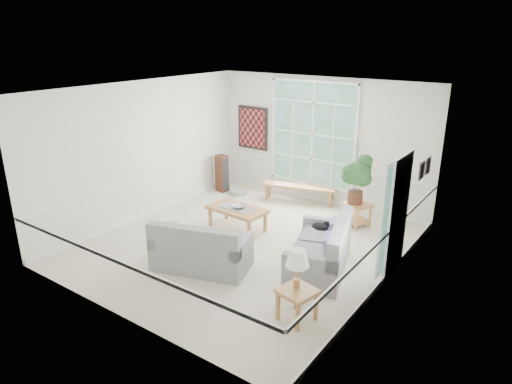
% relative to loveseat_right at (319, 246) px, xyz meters
% --- Properties ---
extents(floor, '(5.50, 6.00, 0.01)m').
position_rel_loveseat_right_xyz_m(floor, '(-1.64, 0.10, -0.47)').
color(floor, beige).
rests_on(floor, ground).
extents(ceiling, '(5.50, 6.00, 0.02)m').
position_rel_loveseat_right_xyz_m(ceiling, '(-1.64, 0.10, 2.53)').
color(ceiling, white).
rests_on(ceiling, ground).
extents(wall_back, '(5.50, 0.02, 3.00)m').
position_rel_loveseat_right_xyz_m(wall_back, '(-1.64, 3.10, 1.03)').
color(wall_back, silver).
rests_on(wall_back, ground).
extents(wall_front, '(5.50, 0.02, 3.00)m').
position_rel_loveseat_right_xyz_m(wall_front, '(-1.64, -2.90, 1.03)').
color(wall_front, silver).
rests_on(wall_front, ground).
extents(wall_left, '(0.02, 6.00, 3.00)m').
position_rel_loveseat_right_xyz_m(wall_left, '(-4.39, 0.10, 1.03)').
color(wall_left, silver).
rests_on(wall_left, ground).
extents(wall_right, '(0.02, 6.00, 3.00)m').
position_rel_loveseat_right_xyz_m(wall_right, '(1.11, 0.10, 1.03)').
color(wall_right, silver).
rests_on(wall_right, ground).
extents(window_back, '(2.30, 0.08, 2.40)m').
position_rel_loveseat_right_xyz_m(window_back, '(-1.84, 3.06, 1.18)').
color(window_back, white).
rests_on(window_back, wall_back).
extents(entry_door, '(0.08, 0.90, 2.10)m').
position_rel_loveseat_right_xyz_m(entry_door, '(1.07, 0.70, 0.58)').
color(entry_door, white).
rests_on(entry_door, floor).
extents(door_sidelight, '(0.08, 0.26, 1.90)m').
position_rel_loveseat_right_xyz_m(door_sidelight, '(1.07, 0.07, 0.68)').
color(door_sidelight, white).
rests_on(door_sidelight, wall_right).
extents(wall_art, '(0.90, 0.06, 1.10)m').
position_rel_loveseat_right_xyz_m(wall_art, '(-3.59, 3.05, 1.13)').
color(wall_art, maroon).
rests_on(wall_art, wall_back).
extents(wall_frame_near, '(0.04, 0.26, 0.32)m').
position_rel_loveseat_right_xyz_m(wall_frame_near, '(1.07, 1.85, 1.08)').
color(wall_frame_near, black).
rests_on(wall_frame_near, wall_right).
extents(wall_frame_far, '(0.04, 0.26, 0.32)m').
position_rel_loveseat_right_xyz_m(wall_frame_far, '(1.07, 2.25, 1.08)').
color(wall_frame_far, black).
rests_on(wall_frame_far, wall_right).
extents(loveseat_right, '(1.37, 1.91, 0.93)m').
position_rel_loveseat_right_xyz_m(loveseat_right, '(0.00, 0.00, 0.00)').
color(loveseat_right, gray).
rests_on(loveseat_right, floor).
extents(loveseat_front, '(1.83, 1.32, 0.89)m').
position_rel_loveseat_right_xyz_m(loveseat_front, '(-1.73, -1.09, -0.02)').
color(loveseat_front, gray).
rests_on(loveseat_front, floor).
extents(coffee_table, '(1.29, 0.77, 0.47)m').
position_rel_loveseat_right_xyz_m(coffee_table, '(-2.25, 0.61, -0.23)').
color(coffee_table, '#A7713E').
rests_on(coffee_table, floor).
extents(pewter_bowl, '(0.47, 0.47, 0.09)m').
position_rel_loveseat_right_xyz_m(pewter_bowl, '(-2.20, 0.62, 0.04)').
color(pewter_bowl, '#929397').
rests_on(pewter_bowl, coffee_table).
extents(window_bench, '(1.81, 0.81, 0.42)m').
position_rel_loveseat_right_xyz_m(window_bench, '(-1.99, 2.75, -0.26)').
color(window_bench, '#A7713E').
rests_on(window_bench, floor).
extents(end_table, '(0.66, 0.66, 0.50)m').
position_rel_loveseat_right_xyz_m(end_table, '(-0.25, 2.22, -0.22)').
color(end_table, '#A7713E').
rests_on(end_table, floor).
extents(houseplant, '(0.85, 0.85, 1.08)m').
position_rel_loveseat_right_xyz_m(houseplant, '(-0.31, 2.20, 0.58)').
color(houseplant, '#244D24').
rests_on(houseplant, end_table).
extents(side_table, '(0.58, 0.58, 0.49)m').
position_rel_loveseat_right_xyz_m(side_table, '(0.44, -1.49, -0.22)').
color(side_table, '#A7713E').
rests_on(side_table, floor).
extents(table_lamp, '(0.38, 0.38, 0.59)m').
position_rel_loveseat_right_xyz_m(table_lamp, '(0.39, -1.43, 0.32)').
color(table_lamp, silver).
rests_on(table_lamp, side_table).
extents(pet_bed, '(0.53, 0.53, 0.13)m').
position_rel_loveseat_right_xyz_m(pet_bed, '(-3.54, 2.34, -0.40)').
color(pet_bed, gray).
rests_on(pet_bed, floor).
extents(floor_speaker, '(0.33, 0.28, 0.96)m').
position_rel_loveseat_right_xyz_m(floor_speaker, '(-4.04, 2.30, 0.01)').
color(floor_speaker, '#402014').
rests_on(floor_speaker, floor).
extents(cat, '(0.34, 0.25, 0.15)m').
position_rel_loveseat_right_xyz_m(cat, '(-0.28, 0.55, 0.09)').
color(cat, black).
rests_on(cat, loveseat_right).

